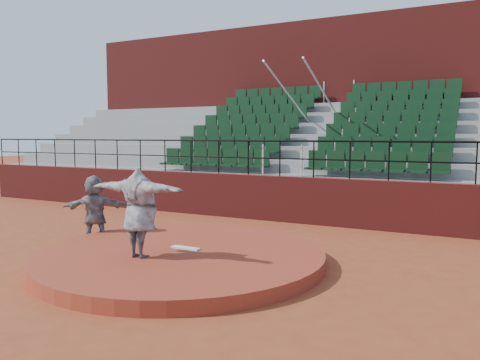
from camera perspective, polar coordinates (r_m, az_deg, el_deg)
ground at (r=9.24m, az=-7.17°, el=-10.01°), size 90.00×90.00×0.00m
pitchers_mound at (r=9.21m, az=-7.18°, el=-9.26°), size 5.50×5.50×0.25m
pitching_rubber at (r=9.29m, az=-6.66°, el=-8.23°), size 0.60×0.15×0.03m
boundary_wall at (r=13.46m, az=4.84°, el=-2.27°), size 24.00×0.30×1.30m
wall_railing at (r=13.34m, az=4.89°, el=3.61°), size 24.04×0.05×1.03m
seating_deck at (r=16.80m, az=9.57°, el=1.96°), size 24.00×5.97×4.63m
press_box_facade at (r=20.61m, az=13.01°, el=8.38°), size 24.00×3.00×7.10m
pitcher at (r=8.66m, az=-12.14°, el=-3.90°), size 2.01×0.55×1.64m
fielder at (r=11.28m, az=-17.28°, el=-3.35°), size 1.42×1.25×1.56m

